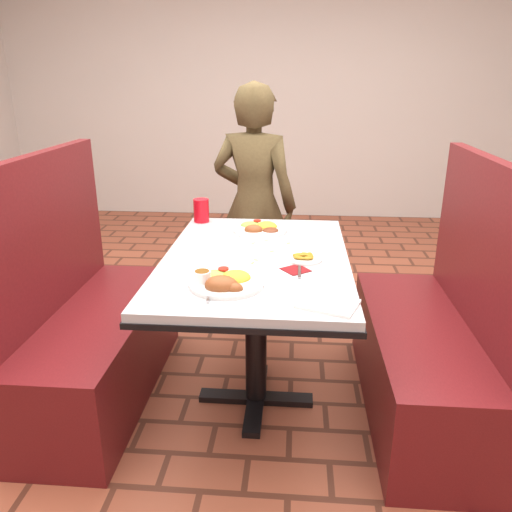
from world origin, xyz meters
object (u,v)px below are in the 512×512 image
object	(u,v)px
plantain_plate	(304,258)
near_dinner_plate	(225,278)
booth_bench_left	(90,334)
red_tumbler	(201,210)
far_dinner_plate	(260,226)
booth_bench_right	(431,348)
diner_person	(254,205)
dining_table	(256,276)

from	to	relation	value
plantain_plate	near_dinner_plate	bearing A→B (deg)	-134.40
booth_bench_left	red_tumbler	distance (m)	0.85
far_dinner_plate	plantain_plate	xyz separation A→B (m)	(0.22, -0.41, -0.01)
booth_bench_left	booth_bench_right	world-z (taller)	same
diner_person	red_tumbler	bearing A→B (deg)	74.39
near_dinner_plate	red_tumbler	bearing A→B (deg)	106.03
diner_person	booth_bench_right	bearing A→B (deg)	145.59
dining_table	plantain_plate	size ratio (longest dim) A/B	7.64
near_dinner_plate	far_dinner_plate	distance (m)	0.72
dining_table	diner_person	distance (m)	0.98
booth_bench_right	plantain_plate	xyz separation A→B (m)	(-0.59, -0.03, 0.43)
diner_person	red_tumbler	world-z (taller)	diner_person
near_dinner_plate	far_dinner_plate	size ratio (longest dim) A/B	1.05
dining_table	far_dinner_plate	bearing A→B (deg)	91.33
booth_bench_left	near_dinner_plate	xyz separation A→B (m)	(0.71, -0.34, 0.45)
booth_bench_left	near_dinner_plate	size ratio (longest dim) A/B	4.25
booth_bench_right	diner_person	distance (m)	1.38
booth_bench_right	diner_person	bearing A→B (deg)	132.37
booth_bench_right	plantain_plate	world-z (taller)	booth_bench_right
booth_bench_left	far_dinner_plate	size ratio (longest dim) A/B	4.45
plantain_plate	red_tumbler	xyz separation A→B (m)	(-0.55, 0.56, 0.05)
far_dinner_plate	red_tumbler	bearing A→B (deg)	155.78
far_dinner_plate	red_tumbler	world-z (taller)	red_tumbler
booth_bench_right	diner_person	xyz separation A→B (m)	(-0.89, 0.97, 0.41)
diner_person	plantain_plate	world-z (taller)	diner_person
diner_person	plantain_plate	distance (m)	1.05
diner_person	near_dinner_plate	bearing A→B (deg)	103.22
dining_table	red_tumbler	xyz separation A→B (m)	(-0.34, 0.52, 0.16)
plantain_plate	far_dinner_plate	bearing A→B (deg)	117.82
plantain_plate	red_tumbler	distance (m)	0.78
dining_table	near_dinner_plate	size ratio (longest dim) A/B	4.29
near_dinner_plate	far_dinner_plate	xyz separation A→B (m)	(0.08, 0.71, -0.01)
dining_table	red_tumbler	distance (m)	0.64
red_tumbler	plantain_plate	bearing A→B (deg)	-45.67
near_dinner_plate	diner_person	bearing A→B (deg)	90.00
booth_bench_right	far_dinner_plate	world-z (taller)	booth_bench_right
booth_bench_left	diner_person	distance (m)	1.27
booth_bench_right	dining_table	bearing A→B (deg)	180.00
booth_bench_left	red_tumbler	size ratio (longest dim) A/B	9.66
plantain_plate	red_tumbler	world-z (taller)	red_tumbler
booth_bench_left	near_dinner_plate	bearing A→B (deg)	-25.51
dining_table	booth_bench_right	xyz separation A→B (m)	(0.80, 0.00, -0.32)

